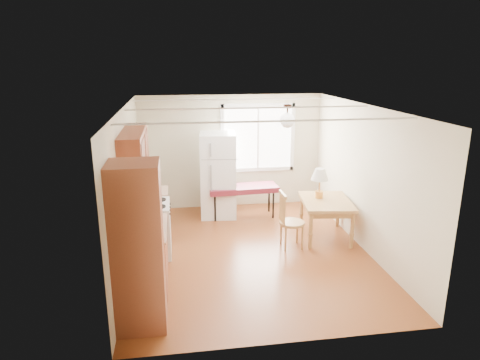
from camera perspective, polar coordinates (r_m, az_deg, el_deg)
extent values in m
cube|color=#5D2A13|center=(7.53, 1.35, -9.56)|extent=(4.60, 5.60, 0.12)
cube|color=white|center=(6.84, 1.49, 9.70)|extent=(4.60, 5.60, 0.12)
cube|color=beige|center=(9.49, -1.21, 3.79)|extent=(4.60, 0.10, 2.50)
cube|color=beige|center=(4.80, 6.68, -8.70)|extent=(4.60, 0.10, 2.50)
cube|color=beige|center=(7.03, -14.85, -1.07)|extent=(0.10, 5.60, 2.50)
cube|color=beige|center=(7.68, 16.27, 0.24)|extent=(0.10, 5.60, 2.50)
cube|color=brown|center=(5.34, -13.44, -8.74)|extent=(0.60, 0.60, 2.10)
cube|color=brown|center=(6.51, -12.42, -10.07)|extent=(0.60, 1.10, 0.86)
cube|color=tan|center=(6.32, -12.57, -6.40)|extent=(0.62, 1.14, 0.04)
cube|color=white|center=(7.46, -11.77, -6.42)|extent=(0.65, 0.76, 0.90)
cube|color=brown|center=(8.16, -11.69, -4.58)|extent=(0.60, 0.60, 0.86)
cube|color=brown|center=(6.72, -13.94, 3.51)|extent=(0.33, 1.60, 0.70)
cube|color=white|center=(9.51, 2.39, 5.65)|extent=(1.50, 0.02, 1.35)
cylinder|color=black|center=(7.39, 6.36, 9.75)|extent=(0.14, 0.14, 0.06)
cylinder|color=black|center=(7.40, 6.34, 8.98)|extent=(0.03, 0.03, 0.16)
sphere|color=white|center=(7.42, 6.31, 7.91)|extent=(0.26, 0.26, 0.26)
cube|color=white|center=(8.97, -2.92, 0.66)|extent=(0.80, 0.80, 1.77)
cube|color=gray|center=(8.51, -2.71, 2.74)|extent=(0.73, 0.02, 0.02)
cube|color=gray|center=(8.54, -3.90, 1.10)|extent=(0.03, 0.03, 1.06)
cube|color=#5A1523|center=(8.95, 0.40, -1.15)|extent=(1.48, 0.62, 0.11)
cylinder|color=black|center=(8.79, -3.34, -3.80)|extent=(0.04, 0.04, 0.56)
cylinder|color=black|center=(8.98, 4.45, -3.40)|extent=(0.04, 0.04, 0.56)
cylinder|color=black|center=(9.18, -3.58, -2.95)|extent=(0.04, 0.04, 0.56)
cylinder|color=black|center=(9.36, 3.89, -2.59)|extent=(0.04, 0.04, 0.56)
cube|color=olive|center=(8.04, 11.43, -2.87)|extent=(1.02, 1.26, 0.06)
cube|color=olive|center=(8.07, 11.40, -3.41)|extent=(0.90, 1.15, 0.10)
cylinder|color=olive|center=(7.63, 9.39, -6.72)|extent=(0.07, 0.07, 0.66)
cylinder|color=olive|center=(7.79, 14.71, -6.55)|extent=(0.07, 0.07, 0.66)
cylinder|color=olive|center=(8.57, 8.20, -4.11)|extent=(0.07, 0.07, 0.66)
cylinder|color=olive|center=(8.71, 12.95, -4.02)|extent=(0.07, 0.07, 0.66)
cylinder|color=olive|center=(7.60, 6.94, -5.71)|extent=(0.44, 0.44, 0.05)
cylinder|color=olive|center=(7.52, 6.10, -7.82)|extent=(0.04, 0.04, 0.45)
cylinder|color=olive|center=(7.60, 8.31, -7.63)|extent=(0.04, 0.04, 0.45)
cylinder|color=olive|center=(7.78, 5.49, -6.94)|extent=(0.04, 0.04, 0.45)
cylinder|color=olive|center=(7.86, 7.64, -6.77)|extent=(0.04, 0.04, 0.45)
cylinder|color=gold|center=(8.14, 10.48, -1.90)|extent=(0.15, 0.15, 0.13)
cylinder|color=gold|center=(8.09, 10.54, -0.73)|extent=(0.03, 0.03, 0.22)
cone|color=white|center=(8.03, 10.61, 0.75)|extent=(0.32, 0.32, 0.22)
cube|color=black|center=(6.29, -12.89, -5.93)|extent=(0.25, 0.28, 0.09)
cube|color=black|center=(6.13, -13.06, -4.57)|extent=(0.21, 0.12, 0.30)
cylinder|color=black|center=(6.30, -12.91, -4.83)|extent=(0.15, 0.15, 0.13)
cylinder|color=red|center=(6.72, -13.18, -4.18)|extent=(0.12, 0.12, 0.16)
sphere|color=red|center=(6.68, -13.24, -3.29)|extent=(0.06, 0.06, 0.06)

